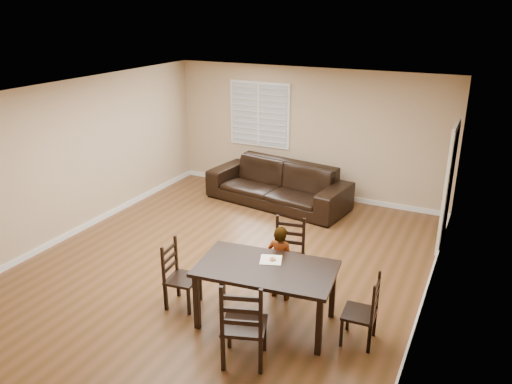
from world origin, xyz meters
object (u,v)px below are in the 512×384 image
Objects in this scene: dining_table at (266,273)px; sofa at (278,184)px; chair_far at (242,331)px; donut at (273,259)px; chair_near at (289,253)px; chair_right at (369,314)px; chair_left at (175,276)px; child at (280,263)px.

sofa is (-1.53, 3.85, -0.29)m from dining_table.
chair_far is at bearing -88.30° from dining_table.
chair_near is at bearing 98.51° from donut.
donut is 3.98m from sofa.
donut is (-0.00, 0.19, 0.11)m from dining_table.
chair_far is at bearing -92.21° from chair_near.
donut is (-1.28, 0.05, 0.41)m from chair_right.
chair_far is 1.61m from chair_left.
chair_near is 0.35× the size of sofa.
dining_table is at bearing -92.83° from chair_near.
sofa is at bearing 112.64° from donut.
chair_left is 4.01m from sofa.
sofa reaches higher than dining_table.
chair_left is 1.03× the size of chair_right.
child is 12.08× the size of donut.
chair_right is at bearing -156.26° from chair_far.
dining_table is 1.33m from chair_right.
chair_left is at bearing 35.92° from child.
sofa is (-2.81, 3.70, 0.01)m from chair_right.
chair_far is 1.00× the size of child.
chair_far reaches higher than chair_near.
dining_table is 1.80× the size of chair_near.
chair_left is 0.86× the size of child.
donut is at bearing 83.66° from dining_table.
sofa is at bearing 104.92° from dining_table.
donut is at bearing -91.38° from chair_near.
sofa reaches higher than donut.
chair_far reaches higher than dining_table.
chair_right reaches higher than donut.
child reaches higher than donut.
chair_near is at bearing -100.94° from chair_far.
dining_table is 1.67× the size of child.
chair_left is at bearing -164.90° from donut.
chair_left is at bearing -46.50° from chair_far.
chair_far is 1.15m from donut.
chair_left is (-1.15, -1.23, -0.03)m from chair_near.
sofa is (-1.52, 3.65, -0.40)m from donut.
sofa is at bearing 106.79° from chair_near.
chair_right is 0.84× the size of child.
chair_left reaches higher than chair_right.
donut is at bearing 103.05° from child.
chair_far is at bearing -51.43° from chair_right.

